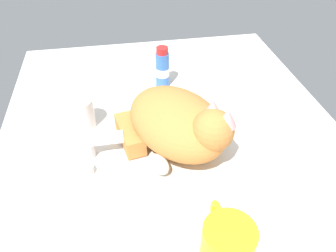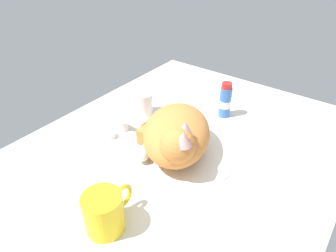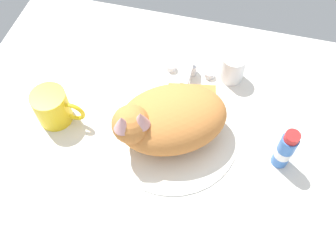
{
  "view_description": "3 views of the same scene",
  "coord_description": "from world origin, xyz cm",
  "px_view_note": "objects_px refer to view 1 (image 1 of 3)",
  "views": [
    {
      "loc": [
        -54.63,
        11.54,
        51.95
      ],
      "look_at": [
        -0.24,
        1.95,
        6.18
      ],
      "focal_mm": 35.15,
      "sensor_mm": 36.0,
      "label": 1
    },
    {
      "loc": [
        -55.07,
        -38.04,
        54.32
      ],
      "look_at": [
        1.17,
        3.78,
        7.08
      ],
      "focal_mm": 32.84,
      "sensor_mm": 36.0,
      "label": 2
    },
    {
      "loc": [
        10.24,
        -44.78,
        77.0
      ],
      "look_at": [
        -0.9,
        -0.62,
        4.38
      ],
      "focal_mm": 39.46,
      "sensor_mm": 36.0,
      "label": 3
    }
  ],
  "objects_px": {
    "rinse_cup": "(82,113)",
    "cat": "(179,124)",
    "faucet": "(92,147)",
    "toothpaste_bottle": "(162,68)",
    "coffee_mug": "(227,245)"
  },
  "relations": [
    {
      "from": "rinse_cup",
      "to": "cat",
      "type": "bearing_deg",
      "value": -119.19
    },
    {
      "from": "faucet",
      "to": "rinse_cup",
      "type": "bearing_deg",
      "value": 12.11
    },
    {
      "from": "faucet",
      "to": "toothpaste_bottle",
      "type": "xyz_separation_m",
      "value": [
        0.26,
        -0.2,
        0.03
      ]
    },
    {
      "from": "cat",
      "to": "rinse_cup",
      "type": "bearing_deg",
      "value": 60.81
    },
    {
      "from": "coffee_mug",
      "to": "faucet",
      "type": "bearing_deg",
      "value": 36.21
    },
    {
      "from": "cat",
      "to": "coffee_mug",
      "type": "bearing_deg",
      "value": -175.89
    },
    {
      "from": "cat",
      "to": "faucet",
      "type": "bearing_deg",
      "value": 86.97
    },
    {
      "from": "faucet",
      "to": "coffee_mug",
      "type": "distance_m",
      "value": 0.36
    },
    {
      "from": "faucet",
      "to": "cat",
      "type": "xyz_separation_m",
      "value": [
        -0.01,
        -0.19,
        0.05
      ]
    },
    {
      "from": "cat",
      "to": "coffee_mug",
      "type": "height_order",
      "value": "cat"
    },
    {
      "from": "cat",
      "to": "coffee_mug",
      "type": "distance_m",
      "value": 0.28
    },
    {
      "from": "coffee_mug",
      "to": "rinse_cup",
      "type": "distance_m",
      "value": 0.46
    },
    {
      "from": "toothpaste_bottle",
      "to": "rinse_cup",
      "type": "bearing_deg",
      "value": 123.67
    },
    {
      "from": "coffee_mug",
      "to": "rinse_cup",
      "type": "height_order",
      "value": "coffee_mug"
    },
    {
      "from": "faucet",
      "to": "cat",
      "type": "bearing_deg",
      "value": -93.03
    }
  ]
}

